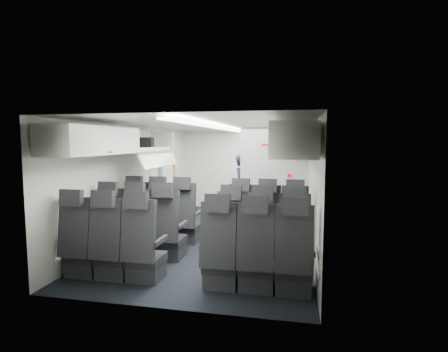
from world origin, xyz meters
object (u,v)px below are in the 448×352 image
at_px(seat_row_mid, 200,236).
at_px(flight_attendant, 243,187).
at_px(seat_row_front, 214,223).
at_px(galley_unit, 277,176).
at_px(carry_on_bag, 143,143).
at_px(boarding_door, 168,178).
at_px(seat_row_rear, 181,254).

xyz_separation_m(seat_row_mid, flight_attendant, (0.18, 3.21, 0.36)).
relative_size(seat_row_front, galley_unit, 1.75).
xyz_separation_m(seat_row_front, galley_unit, (0.95, 3.25, 0.55)).
bearing_deg(carry_on_bag, seat_row_mid, -49.06).
distance_m(seat_row_mid, carry_on_bag, 2.31).
xyz_separation_m(seat_row_mid, boarding_door, (-1.64, 2.99, 0.55)).
bearing_deg(boarding_door, carry_on_bag, -83.24).
relative_size(seat_row_rear, flight_attendant, 2.18).
distance_m(seat_row_mid, flight_attendant, 3.23).
bearing_deg(boarding_door, seat_row_mid, -61.23).
xyz_separation_m(seat_row_front, seat_row_mid, (0.00, -0.90, 0.00)).
height_order(galley_unit, carry_on_bag, carry_on_bag).
distance_m(seat_row_front, galley_unit, 3.43).
bearing_deg(flight_attendant, seat_row_front, -161.94).
height_order(galley_unit, boarding_door, galley_unit).
relative_size(galley_unit, carry_on_bag, 5.23).
bearing_deg(galley_unit, carry_on_bag, -128.22).
distance_m(galley_unit, boarding_door, 2.84).
distance_m(flight_attendant, carry_on_bag, 2.82).
bearing_deg(galley_unit, seat_row_rear, -100.65).
height_order(seat_row_rear, carry_on_bag, carry_on_bag).
bearing_deg(galley_unit, boarding_door, -155.72).
distance_m(seat_row_mid, galley_unit, 4.30).
xyz_separation_m(seat_row_mid, carry_on_bag, (-1.42, 1.14, 1.41)).
bearing_deg(seat_row_rear, flight_attendant, 87.44).
bearing_deg(boarding_door, galley_unit, 24.28).
bearing_deg(boarding_door, flight_attendant, 7.00).
height_order(seat_row_mid, galley_unit, galley_unit).
bearing_deg(seat_row_rear, seat_row_mid, 90.00).
bearing_deg(seat_row_mid, flight_attendant, 86.72).
xyz_separation_m(seat_row_rear, carry_on_bag, (-1.42, 2.04, 1.41)).
relative_size(seat_row_mid, flight_attendant, 2.18).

